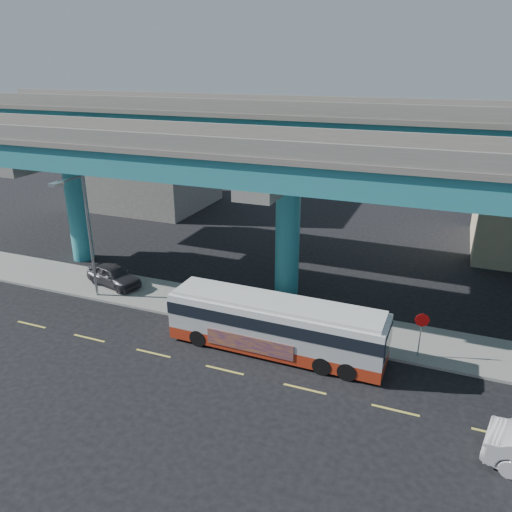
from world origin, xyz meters
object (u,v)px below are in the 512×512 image
at_px(parked_car, 114,275).
at_px(street_lamp, 81,220).
at_px(stop_sign, 421,326).
at_px(transit_bus, 276,324).

xyz_separation_m(parked_car, street_lamp, (-0.11, -2.17, 4.37)).
relative_size(street_lamp, stop_sign, 3.28).
distance_m(street_lamp, stop_sign, 19.64).
xyz_separation_m(parked_car, stop_sign, (19.22, -1.43, 1.01)).
bearing_deg(parked_car, transit_bus, -91.40).
height_order(street_lamp, stop_sign, street_lamp).
height_order(parked_car, stop_sign, stop_sign).
bearing_deg(transit_bus, parked_car, 165.58).
relative_size(transit_bus, parked_car, 2.60).
bearing_deg(street_lamp, stop_sign, 2.20).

